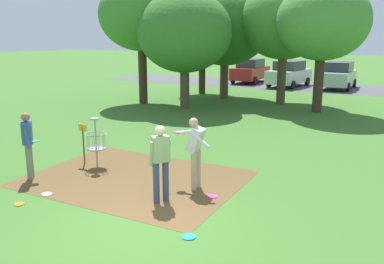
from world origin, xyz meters
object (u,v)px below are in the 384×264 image
object	(u,v)px
frisbee_near_basket	(19,204)
parked_car_center_left	(289,74)
player_waiting_left	(195,148)
frisbee_far_left	(47,194)
player_throwing	(28,142)
tree_far_left	(184,32)
parked_car_center_right	(338,75)
tree_near_left	(225,27)
tree_mid_left	(323,21)
tree_mid_right	(284,21)
parked_car_leftmost	(250,71)
tree_mid_center	(202,24)
frisbee_by_tee	(189,237)
player_foreground_watching	(161,159)
tree_near_right	(141,15)
disc_golf_basket	(95,141)
frisbee_far_right	(212,196)

from	to	relation	value
frisbee_near_basket	parked_car_center_left	world-z (taller)	parked_car_center_left
player_waiting_left	frisbee_far_left	distance (m)	3.57
player_waiting_left	frisbee_far_left	xyz separation A→B (m)	(-2.83, -1.94, -0.98)
player_throwing	frisbee_far_left	xyz separation A→B (m)	(1.19, -0.60, -0.96)
tree_far_left	parked_car_center_right	size ratio (longest dim) A/B	1.34
tree_near_left	player_waiting_left	bearing A→B (deg)	-69.40
tree_mid_left	player_waiting_left	bearing A→B (deg)	-92.87
player_throwing	tree_mid_right	world-z (taller)	tree_mid_right
player_waiting_left	parked_car_leftmost	size ratio (longest dim) A/B	0.40
tree_near_left	frisbee_near_basket	bearing A→B (deg)	-82.31
frisbee_near_basket	tree_mid_right	bearing A→B (deg)	85.46
player_throwing	tree_mid_center	distance (m)	16.92
tree_mid_left	tree_mid_center	xyz separation A→B (m)	(-7.79, 3.36, 0.11)
frisbee_by_tee	player_throwing	bearing A→B (deg)	170.12
parked_car_center_left	tree_far_left	bearing A→B (deg)	-101.74
player_waiting_left	player_throwing	bearing A→B (deg)	-161.67
player_foreground_watching	parked_car_center_left	distance (m)	22.29
player_waiting_left	tree_near_right	distance (m)	13.41
disc_golf_basket	parked_car_center_right	size ratio (longest dim) A/B	0.33
disc_golf_basket	player_foreground_watching	world-z (taller)	player_foreground_watching
parked_car_leftmost	frisbee_far_left	bearing A→B (deg)	-81.14
frisbee_far_left	frisbee_far_right	xyz separation A→B (m)	(3.41, 1.64, 0.00)
tree_mid_right	frisbee_far_left	bearing A→B (deg)	-94.42
tree_near_right	tree_mid_center	world-z (taller)	tree_near_right
tree_mid_right	parked_car_leftmost	xyz separation A→B (m)	(-4.95, 9.00, -3.38)
player_waiting_left	tree_near_left	size ratio (longest dim) A/B	0.27
frisbee_far_right	tree_mid_center	distance (m)	17.66
frisbee_far_left	parked_car_leftmost	world-z (taller)	parked_car_leftmost
player_foreground_watching	parked_car_leftmost	size ratio (longest dim) A/B	0.40
frisbee_by_tee	parked_car_leftmost	size ratio (longest dim) A/B	0.06
player_throwing	player_waiting_left	distance (m)	4.24
player_throwing	tree_mid_center	bearing A→B (deg)	101.07
disc_golf_basket	player_throwing	world-z (taller)	player_throwing
tree_mid_left	parked_car_center_left	size ratio (longest dim) A/B	1.36
frisbee_near_basket	parked_car_leftmost	size ratio (longest dim) A/B	0.05
player_waiting_left	tree_far_left	bearing A→B (deg)	119.95
frisbee_near_basket	tree_near_right	distance (m)	14.39
tree_near_left	tree_mid_right	world-z (taller)	tree_mid_right
frisbee_by_tee	frisbee_far_right	size ratio (longest dim) A/B	1.09
player_throwing	frisbee_far_left	world-z (taller)	player_throwing
frisbee_by_tee	frisbee_far_right	xyz separation A→B (m)	(-0.43, 1.91, 0.00)
player_throwing	frisbee_by_tee	bearing A→B (deg)	-9.88
parked_car_center_left	disc_golf_basket	bearing A→B (deg)	-89.86
parked_car_center_right	tree_near_left	bearing A→B (deg)	-123.76
frisbee_by_tee	disc_golf_basket	bearing A→B (deg)	150.54
player_waiting_left	parked_car_center_left	xyz separation A→B (m)	(-3.23, 21.03, -0.06)
tree_mid_center	tree_far_left	distance (m)	5.53
tree_mid_left	parked_car_center_right	distance (m)	10.35
player_throwing	tree_mid_left	size ratio (longest dim) A/B	0.28
frisbee_far_left	parked_car_leftmost	xyz separation A→B (m)	(-3.78, 24.22, 0.91)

